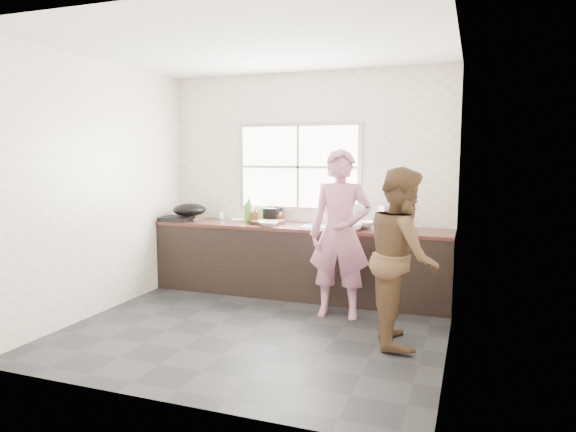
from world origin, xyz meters
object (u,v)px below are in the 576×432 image
(cutting_board, at_px, (267,222))
(plate_food, at_px, (240,220))
(glass_jar, at_px, (221,216))
(pot_lid_right, at_px, (227,219))
(wok, at_px, (189,210))
(pot_lid_left, at_px, (195,218))
(bowl_mince, at_px, (269,224))
(bowl_held, at_px, (346,228))
(bottle_green, at_px, (249,209))
(bottle_brown_short, at_px, (278,214))
(person_side, at_px, (402,256))
(black_pot, at_px, (272,215))
(bowl_crabs, at_px, (351,228))
(woman, at_px, (340,239))
(dish_rack, at_px, (375,217))
(burner, at_px, (177,218))
(bottle_brown_tall, at_px, (255,216))

(cutting_board, height_order, plate_food, cutting_board)
(glass_jar, relative_size, pot_lid_right, 0.38)
(wok, xyz_separation_m, pot_lid_left, (-0.02, 0.18, -0.13))
(plate_food, xyz_separation_m, glass_jar, (-0.26, -0.04, 0.04))
(bowl_mince, bearing_deg, bowl_held, -0.90)
(bottle_green, xyz_separation_m, pot_lid_right, (-0.40, 0.16, -0.16))
(glass_jar, bearing_deg, wok, -148.07)
(plate_food, relative_size, bottle_brown_short, 1.27)
(person_side, relative_size, bowl_held, 8.49)
(cutting_board, xyz_separation_m, bowl_mince, (0.11, -0.23, 0.00))
(person_side, distance_m, bottle_brown_short, 2.24)
(cutting_board, height_order, black_pot, black_pot)
(person_side, bearing_deg, bowl_held, 22.97)
(bowl_crabs, height_order, bottle_green, bottle_green)
(person_side, height_order, wok, person_side)
(bowl_crabs, bearing_deg, wok, 176.07)
(woman, height_order, bottle_green, woman)
(pot_lid_left, xyz_separation_m, pot_lid_right, (0.40, 0.11, -0.00))
(dish_rack, distance_m, pot_lid_right, 2.02)
(bottle_brown_short, bearing_deg, person_side, -38.76)
(bowl_crabs, xyz_separation_m, burner, (-2.31, 0.09, -0.00))
(person_side, relative_size, bowl_mince, 7.48)
(dish_rack, xyz_separation_m, pot_lid_right, (-2.00, 0.25, -0.14))
(cutting_board, bearing_deg, glass_jar, 170.65)
(bowl_mince, distance_m, wok, 1.17)
(wok, bearing_deg, person_side, -21.23)
(pot_lid_right, bearing_deg, wok, -142.45)
(bowl_crabs, distance_m, dish_rack, 0.32)
(person_side, relative_size, bottle_brown_short, 8.67)
(woman, xyz_separation_m, person_side, (0.71, -0.55, -0.02))
(black_pot, bearing_deg, bowl_crabs, -21.20)
(plate_food, height_order, pot_lid_left, plate_food)
(bowl_mince, height_order, wok, wok)
(bowl_crabs, bearing_deg, black_pot, 158.80)
(cutting_board, relative_size, pot_lid_left, 1.66)
(cutting_board, relative_size, black_pot, 1.83)
(bowl_held, height_order, burner, bowl_held)
(bottle_green, bearing_deg, black_pot, 31.31)
(person_side, height_order, bottle_brown_short, person_side)
(person_side, relative_size, bottle_brown_tall, 8.70)
(bowl_mince, distance_m, bottle_brown_tall, 0.36)
(bottle_brown_tall, distance_m, dish_rack, 1.50)
(cutting_board, distance_m, bottle_brown_short, 0.22)
(cutting_board, height_order, bottle_green, bottle_green)
(black_pot, bearing_deg, bottle_brown_tall, -125.86)
(black_pot, height_order, bottle_brown_tall, bottle_brown_tall)
(plate_food, height_order, bottle_green, bottle_green)
(woman, xyz_separation_m, black_pot, (-1.10, 0.84, 0.12))
(cutting_board, bearing_deg, pot_lid_right, 163.31)
(bottle_green, relative_size, pot_lid_right, 1.34)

